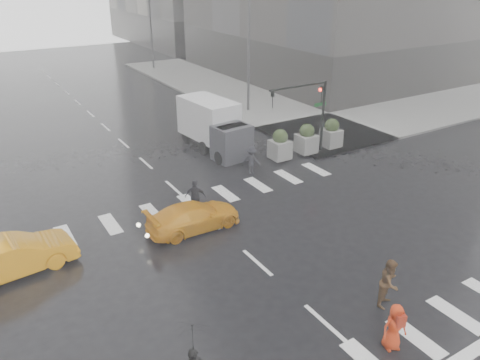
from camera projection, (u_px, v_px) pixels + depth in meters
ground at (257, 263)px, 18.36m from camera, size 120.00×120.00×0.00m
sidewalk_ne at (333, 98)px, 41.17m from camera, size 35.00×35.00×0.15m
road_markings at (257, 262)px, 18.36m from camera, size 18.00×48.00×0.01m
traffic_signal_pole at (311, 104)px, 27.52m from camera, size 4.45×0.42×4.50m
street_lamp_near at (247, 48)px, 35.43m from camera, size 2.15×0.22×9.00m
street_lamp_far at (149, 24)px, 50.94m from camera, size 2.15×0.22×9.00m
planter_west at (280, 145)px, 27.64m from camera, size 1.10×1.10×1.80m
planter_mid at (306, 139)px, 28.59m from camera, size 1.10×1.10×1.80m
planter_east at (331, 134)px, 29.54m from camera, size 1.10×1.10×1.80m
pedestrian_black at (194, 347)px, 12.04m from camera, size 0.98×1.00×2.43m
pedestrian_brown at (390, 283)px, 15.76m from camera, size 1.05×0.95×1.77m
pedestrian_orange at (394, 327)px, 13.96m from camera, size 0.88×0.71×1.56m
pedestrian_far_a at (195, 196)px, 21.81m from camera, size 1.13×0.99×1.65m
pedestrian_far_b at (251, 160)px, 25.97m from camera, size 1.12×1.12×1.58m
taxi_mid at (14, 256)px, 17.46m from camera, size 4.61×2.04×1.47m
taxi_rear at (194, 216)px, 20.50m from camera, size 3.75×1.75×1.23m
box_truck at (215, 125)px, 29.01m from camera, size 2.17×5.79×3.08m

